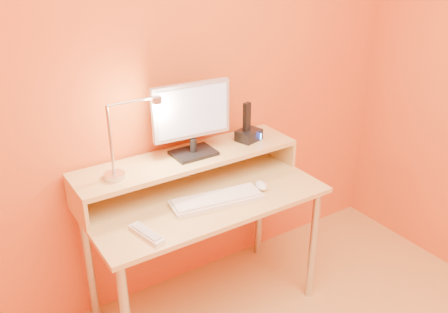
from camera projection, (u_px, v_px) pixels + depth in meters
wall_back at (170, 78)px, 2.41m from camera, size 3.00×0.04×2.50m
desk_leg_fr at (313, 246)px, 2.63m from camera, size 0.04×0.04×0.69m
desk_leg_bl at (90, 266)px, 2.46m from camera, size 0.04×0.04×0.69m
desk_leg_br at (259, 206)px, 3.01m from camera, size 0.04×0.04×0.69m
desk_lower at (204, 197)px, 2.39m from camera, size 1.20×0.60×0.02m
shelf_riser_left at (76, 204)px, 2.18m from camera, size 0.02×0.30×0.14m
shelf_riser_right at (277, 147)px, 2.76m from camera, size 0.02×0.30×0.14m
desk_shelf at (188, 158)px, 2.44m from camera, size 1.20×0.30×0.02m
monitor_foot at (194, 153)px, 2.45m from camera, size 0.22×0.16×0.02m
monitor_neck at (193, 145)px, 2.43m from camera, size 0.04×0.04×0.07m
monitor_panel at (191, 110)px, 2.36m from camera, size 0.41×0.07×0.28m
monitor_back at (189, 109)px, 2.37m from camera, size 0.37×0.04×0.24m
monitor_screen at (193, 111)px, 2.34m from camera, size 0.37×0.03×0.24m
lamp_base at (114, 176)px, 2.20m from camera, size 0.10×0.10×0.02m
lamp_post at (110, 141)px, 2.13m from camera, size 0.01×0.01×0.33m
lamp_arm at (132, 101)px, 2.12m from camera, size 0.24×0.01×0.01m
lamp_head at (157, 100)px, 2.18m from camera, size 0.04×0.04×0.03m
lamp_bulb at (157, 103)px, 2.19m from camera, size 0.03×0.03×0.00m
phone_dock at (249, 135)px, 2.61m from camera, size 0.15×0.13×0.06m
phone_handset at (247, 117)px, 2.56m from camera, size 0.05×0.03×0.16m
phone_led at (261, 136)px, 2.59m from camera, size 0.01×0.00×0.04m
keyboard at (217, 200)px, 2.32m from camera, size 0.47×0.21×0.02m
mouse at (261, 185)px, 2.45m from camera, size 0.08×0.11×0.03m
remote_control at (147, 234)px, 2.06m from camera, size 0.09×0.21×0.02m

